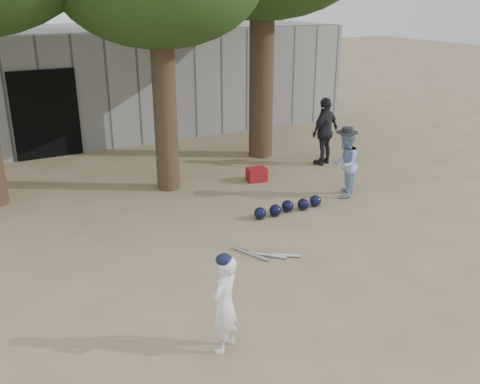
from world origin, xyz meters
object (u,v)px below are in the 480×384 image
boy_player (225,305)px  red_bag (257,174)px  spectator_blue (345,164)px  spectator_dark (325,131)px

boy_player → red_bag: (3.36, 5.01, -0.45)m
boy_player → spectator_blue: size_ratio=0.87×
spectator_blue → spectator_dark: 2.24m
spectator_blue → red_bag: (-1.08, 1.68, -0.54)m
spectator_dark → red_bag: spectator_dark is taller
boy_player → red_bag: size_ratio=2.88×
spectator_blue → red_bag: 2.07m
boy_player → spectator_blue: 5.55m
spectator_dark → red_bag: (-2.08, -0.32, -0.67)m
boy_player → spectator_dark: (5.44, 5.33, 0.21)m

